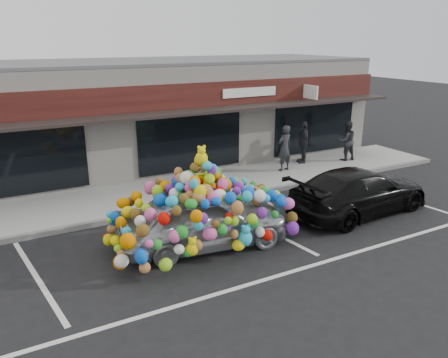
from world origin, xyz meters
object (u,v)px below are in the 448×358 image
toy_car (203,212)px  pedestrian_a (284,148)px  pedestrian_b (346,141)px  pedestrian_c (303,142)px  black_sedan (359,191)px

toy_car → pedestrian_a: toy_car is taller
pedestrian_b → pedestrian_c: (-1.90, 0.55, 0.04)m
black_sedan → pedestrian_b: 5.74m
pedestrian_c → pedestrian_a: bearing=-46.0°
toy_car → pedestrian_a: bearing=-45.6°
pedestrian_b → pedestrian_c: bearing=-6.5°
pedestrian_b → pedestrian_c: 1.97m
black_sedan → pedestrian_b: (3.62, 4.44, 0.29)m
pedestrian_a → pedestrian_c: size_ratio=1.02×
toy_car → black_sedan: bearing=-85.2°
black_sedan → pedestrian_a: 4.44m
black_sedan → pedestrian_c: pedestrian_c is taller
black_sedan → toy_car: bearing=83.4°
black_sedan → pedestrian_a: bearing=-8.6°
toy_car → pedestrian_b: size_ratio=2.91×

